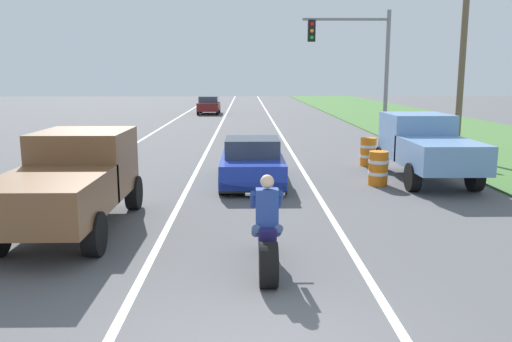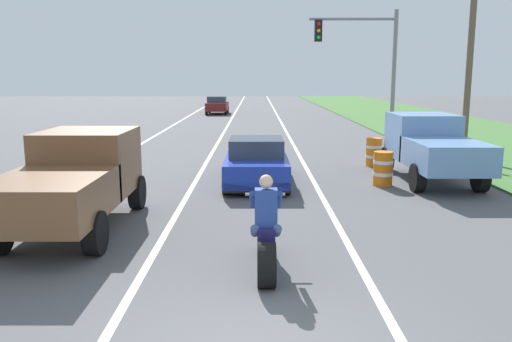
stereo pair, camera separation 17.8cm
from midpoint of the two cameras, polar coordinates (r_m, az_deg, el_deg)
lane_stripe_left_solid at (r=25.97m, az=-12.20°, el=3.07°), size 0.14×120.00×0.01m
lane_stripe_right_solid at (r=25.47m, az=3.88°, el=3.15°), size 0.14×120.00×0.01m
lane_stripe_centre_dashed at (r=25.47m, az=-4.24°, el=3.14°), size 0.14×120.00×0.01m
grass_verge_right at (r=28.08m, az=24.98°, el=2.93°), size 10.00×120.00×0.06m
motorcycle_with_rider at (r=8.50m, az=1.43°, el=-7.23°), size 0.70×2.21×1.62m
sports_car_blue at (r=15.58m, az=0.09°, el=0.96°), size 1.84×4.30×1.37m
pickup_truck_left_lane_brown at (r=11.38m, az=-19.00°, el=-0.64°), size 2.02×4.80×1.98m
pickup_truck_right_shoulder_light_blue at (r=16.77m, az=18.57°, el=2.74°), size 2.02×4.80×1.98m
traffic_light_mast_near at (r=23.94m, az=12.10°, el=11.95°), size 3.86×0.34×6.00m
utility_pole_roadside at (r=21.51m, az=22.21°, el=11.03°), size 0.24×0.24×7.43m
construction_barrel_nearest at (r=15.72m, az=13.72°, el=0.28°), size 0.58×0.58×1.00m
construction_barrel_mid at (r=19.09m, az=12.72°, el=2.05°), size 0.58×0.58×1.00m
distant_car_far_ahead at (r=45.01m, az=-4.41°, el=7.21°), size 1.80×4.00×1.50m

